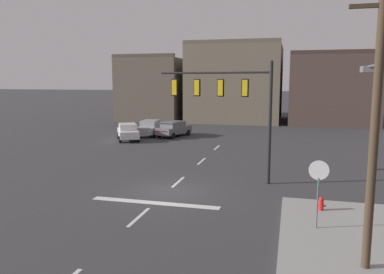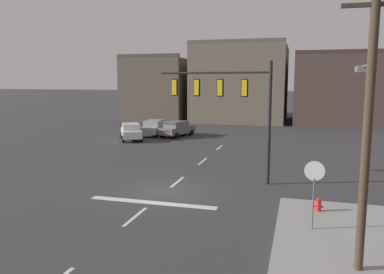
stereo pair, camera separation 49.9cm
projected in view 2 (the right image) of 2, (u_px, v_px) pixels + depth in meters
The scene contains 12 objects.
ground_plane at pixel (166, 191), 20.53m from camera, with size 400.00×400.00×0.00m, color #353538.
sidewalk_near_corner at pixel (343, 236), 14.45m from camera, with size 5.00×8.00×0.15m, color gray.
stop_bar_paint at pixel (152, 203), 18.62m from camera, with size 6.40×0.50×0.01m, color silver.
lane_centreline at pixel (178, 182), 22.43m from camera, with size 0.16×26.40×0.01m.
signal_mast_near_side at pixel (230, 98), 22.12m from camera, with size 6.70×0.97×6.95m.
stop_sign at pixel (314, 179), 14.68m from camera, with size 0.76×0.64×2.83m.
car_lot_nearside at pixel (131, 131), 38.16m from camera, with size 3.70×4.72×1.61m.
car_lot_middle at pixel (177, 128), 40.42m from camera, with size 3.00×4.73×1.61m.
car_lot_farside at pixel (153, 127), 41.34m from camera, with size 2.23×4.58×1.61m.
utility_pole at pixel (368, 107), 11.18m from camera, with size 2.20×2.26×9.33m.
fire_hydrant at pixel (318, 207), 16.97m from camera, with size 0.40×0.30×0.75m.
building_row at pixel (249, 87), 56.32m from camera, with size 35.33×13.99×11.10m.
Camera 2 is at (6.70, -18.77, 5.86)m, focal length 36.09 mm.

